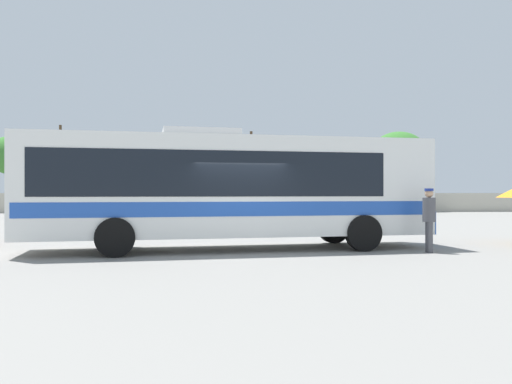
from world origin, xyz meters
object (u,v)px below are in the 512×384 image
parked_car_third_black (201,204)px  roadside_tree_right (399,156)px  roadside_tree_midleft (97,166)px  parked_car_second_black (134,204)px  roadside_tree_midright (229,158)px  attendant_by_bus_door (429,216)px  utility_pole_far (60,166)px  utility_pole_near (251,169)px  parked_car_leftmost_silver (63,205)px  coach_bus_white_blue (226,186)px  roadside_tree_left (11,156)px

parked_car_third_black → roadside_tree_right: (17.74, 5.67, 4.20)m
parked_car_third_black → roadside_tree_midleft: roadside_tree_midleft is taller
parked_car_second_black → roadside_tree_midright: roadside_tree_midright is taller
roadside_tree_midleft → parked_car_second_black: bearing=-58.2°
attendant_by_bus_door → utility_pole_far: (-19.85, 33.66, 3.02)m
utility_pole_near → utility_pole_far: (-17.03, 1.38, 0.29)m
attendant_by_bus_door → utility_pole_near: size_ratio=0.25×
parked_car_third_black → utility_pole_near: utility_pole_near is taller
attendant_by_bus_door → utility_pole_near: bearing=95.0°
roadside_tree_right → parked_car_leftmost_silver: bearing=-168.6°
coach_bus_white_blue → roadside_tree_left: (-18.62, 32.92, 3.11)m
utility_pole_near → roadside_tree_right: roadside_tree_right is taller
coach_bus_white_blue → roadside_tree_midright: bearing=88.3°
coach_bus_white_blue → roadside_tree_left: bearing=119.5°
parked_car_leftmost_silver → parked_car_second_black: (5.30, 0.16, -0.00)m
roadside_tree_right → coach_bus_white_blue: bearing=-117.8°
parked_car_leftmost_silver → roadside_tree_left: (-6.70, 7.66, 4.23)m
utility_pole_far → roadside_tree_midright: utility_pole_far is taller
roadside_tree_left → roadside_tree_right: 34.99m
roadside_tree_midleft → roadside_tree_right: (27.22, -1.37, 0.92)m
parked_car_leftmost_silver → roadside_tree_midleft: size_ratio=0.77×
parked_car_third_black → roadside_tree_midleft: size_ratio=0.75×
utility_pole_far → parked_car_second_black: bearing=-43.1°
parked_car_second_black → roadside_tree_midright: bearing=39.7°
roadside_tree_midright → attendant_by_bus_door: bearing=-81.8°
coach_bus_white_blue → utility_pole_far: (-14.17, 32.47, 2.16)m
parked_car_leftmost_silver → utility_pole_near: utility_pole_near is taller
coach_bus_white_blue → utility_pole_near: utility_pole_near is taller
roadside_tree_right → roadside_tree_midleft: bearing=177.1°
roadside_tree_midright → parked_car_leftmost_silver: bearing=-153.4°
coach_bus_white_blue → parked_car_leftmost_silver: bearing=115.3°
attendant_by_bus_door → roadside_tree_midright: size_ratio=0.28×
utility_pole_far → roadside_tree_left: utility_pole_far is taller
parked_car_leftmost_silver → parked_car_third_black: size_ratio=1.02×
attendant_by_bus_door → roadside_tree_left: roadside_tree_left is taller
parked_car_leftmost_silver → roadside_tree_left: roadside_tree_left is taller
coach_bus_white_blue → roadside_tree_midleft: roadside_tree_midleft is taller
utility_pole_near → roadside_tree_right: 13.51m
roadside_tree_left → roadside_tree_midright: (19.54, -1.23, -0.19)m
utility_pole_near → roadside_tree_midright: (-1.94, 0.60, 1.05)m
utility_pole_near → roadside_tree_left: size_ratio=1.06×
roadside_tree_midleft → parked_car_leftmost_silver: bearing=-98.2°
roadside_tree_left → parked_car_second_black: bearing=-32.0°
utility_pole_far → roadside_tree_left: (-4.45, 0.44, 0.95)m
parked_car_second_black → utility_pole_far: bearing=136.9°
utility_pole_near → utility_pole_far: utility_pole_far is taller
utility_pole_near → coach_bus_white_blue: bearing=-95.3°
attendant_by_bus_door → roadside_tree_right: size_ratio=0.25×
roadside_tree_midleft → parked_car_third_black: bearing=-36.6°
utility_pole_far → parked_car_third_black: bearing=-29.4°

